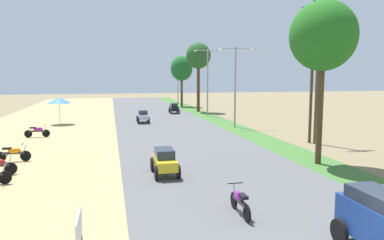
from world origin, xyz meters
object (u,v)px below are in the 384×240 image
(car_hatchback_black, at_px, (174,108))
(parked_motorbike_fifth, at_px, (13,152))
(median_tree_nearest, at_px, (323,37))
(motorbike_ahead_second, at_px, (240,200))
(utility_pole_far, at_px, (317,75))
(median_tree_second, at_px, (198,57))
(streetlamp_mid, at_px, (208,78))
(parked_motorbike_sixth, at_px, (37,131))
(car_sedan_yellow, at_px, (165,160))
(vendor_umbrella, at_px, (59,100))
(car_sedan_silver, at_px, (143,116))
(streetlamp_near, at_px, (235,81))
(median_tree_third, at_px, (182,69))
(utility_pole_near, at_px, (312,70))
(street_signboard, at_px, (79,234))
(streetlamp_far, at_px, (178,77))
(car_van_blue, at_px, (381,221))

(car_hatchback_black, bearing_deg, parked_motorbike_fifth, -118.97)
(median_tree_nearest, bearing_deg, motorbike_ahead_second, -137.62)
(utility_pole_far, distance_m, motorbike_ahead_second, 15.23)
(median_tree_second, distance_m, streetlamp_mid, 5.69)
(utility_pole_far, bearing_deg, parked_motorbike_sixth, 160.78)
(motorbike_ahead_second, bearing_deg, median_tree_second, 78.70)
(car_sedan_yellow, bearing_deg, vendor_umbrella, 109.59)
(median_tree_second, bearing_deg, parked_motorbike_fifth, -123.28)
(median_tree_nearest, xyz_separation_m, car_sedan_silver, (-7.44, 18.55, -5.80))
(median_tree_nearest, xyz_separation_m, motorbike_ahead_second, (-6.41, -5.85, -5.97))
(parked_motorbike_fifth, relative_size, car_sedan_silver, 0.80)
(utility_pole_far, bearing_deg, streetlamp_near, 108.21)
(streetlamp_near, bearing_deg, parked_motorbike_fifth, -147.97)
(median_tree_third, height_order, car_sedan_silver, median_tree_third)
(parked_motorbike_sixth, bearing_deg, median_tree_third, 57.51)
(median_tree_nearest, distance_m, streetlamp_near, 14.03)
(median_tree_second, bearing_deg, utility_pole_near, -83.75)
(median_tree_third, bearing_deg, car_sedan_silver, -112.11)
(median_tree_nearest, bearing_deg, utility_pole_near, 63.58)
(utility_pole_far, bearing_deg, parked_motorbike_fifth, -175.57)
(parked_motorbike_fifth, distance_m, street_signboard, 13.32)
(parked_motorbike_fifth, xyz_separation_m, car_sedan_yellow, (7.46, -4.37, 0.19))
(utility_pole_near, relative_size, car_sedan_silver, 4.22)
(car_sedan_silver, bearing_deg, parked_motorbike_sixth, -141.64)
(car_sedan_silver, distance_m, motorbike_ahead_second, 24.42)
(street_signboard, distance_m, utility_pole_far, 20.31)
(median_tree_second, height_order, car_sedan_yellow, median_tree_second)
(car_sedan_yellow, bearing_deg, streetlamp_far, 78.77)
(streetlamp_mid, bearing_deg, car_sedan_yellow, -109.46)
(car_sedan_silver, bearing_deg, utility_pole_far, -51.56)
(streetlamp_far, height_order, car_sedan_silver, streetlamp_far)
(parked_motorbike_sixth, xyz_separation_m, vendor_umbrella, (0.67, 7.36, 1.75))
(parked_motorbike_sixth, height_order, utility_pole_far, utility_pole_far)
(streetlamp_mid, relative_size, car_van_blue, 3.10)
(streetlamp_mid, bearing_deg, vendor_umbrella, -165.79)
(utility_pole_near, bearing_deg, median_tree_second, 96.25)
(streetlamp_mid, distance_m, car_sedan_yellow, 25.33)
(vendor_umbrella, distance_m, car_sedan_yellow, 21.01)
(car_sedan_silver, bearing_deg, car_sedan_yellow, -92.01)
(median_tree_third, distance_m, streetlamp_mid, 13.40)
(streetlamp_far, xyz_separation_m, car_sedan_yellow, (-8.35, -42.02, -3.65))
(car_hatchback_black, bearing_deg, car_sedan_yellow, -100.67)
(median_tree_second, bearing_deg, utility_pole_far, -83.48)
(parked_motorbike_fifth, xyz_separation_m, utility_pole_far, (18.59, 1.44, 4.12))
(car_sedan_yellow, bearing_deg, parked_motorbike_sixth, 121.86)
(streetlamp_near, xyz_separation_m, car_sedan_yellow, (-8.35, -14.26, -3.41))
(streetlamp_mid, height_order, motorbike_ahead_second, streetlamp_mid)
(street_signboard, relative_size, median_tree_third, 0.20)
(car_sedan_yellow, bearing_deg, streetlamp_mid, 70.54)
(median_tree_nearest, xyz_separation_m, median_tree_second, (0.41, 28.26, 0.40))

